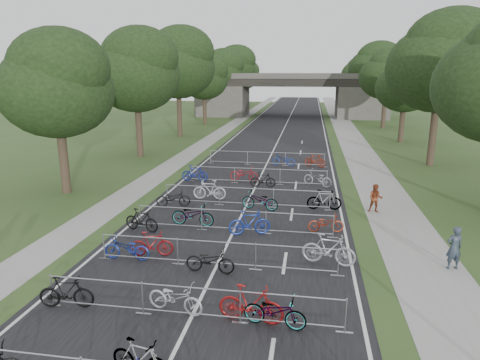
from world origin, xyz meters
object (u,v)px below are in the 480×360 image
object	(u,v)px
overpass_bridge	(291,95)
bike_1	(140,358)
pedestrian_a	(454,248)
pedestrian_b	(376,199)

from	to	relation	value
overpass_bridge	bike_1	distance (m)	64.12
bike_1	pedestrian_a	bearing A→B (deg)	-40.18
bike_1	pedestrian_a	size ratio (longest dim) A/B	0.95
bike_1	pedestrian_b	distance (m)	15.98
overpass_bridge	pedestrian_a	bearing A→B (deg)	-80.98
overpass_bridge	pedestrian_a	xyz separation A→B (m)	(8.96, -56.48, -2.68)
overpass_bridge	bike_1	world-z (taller)	overpass_bridge
overpass_bridge	pedestrian_b	bearing A→B (deg)	-82.04
pedestrian_a	pedestrian_b	world-z (taller)	pedestrian_a
pedestrian_a	pedestrian_b	bearing A→B (deg)	-86.98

